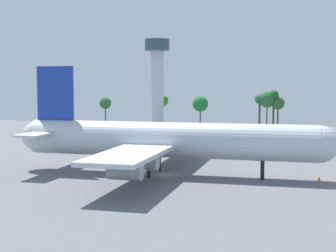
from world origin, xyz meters
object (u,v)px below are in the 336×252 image
at_px(catering_truck, 92,145).
at_px(control_tower, 157,74).
at_px(safety_cone_nose, 319,179).
at_px(cargo_airplane, 167,140).
at_px(pushback_tractor, 282,150).

bearing_deg(catering_truck, control_tower, 92.27).
bearing_deg(safety_cone_nose, cargo_airplane, -177.92).
distance_m(pushback_tractor, safety_cone_nose, 33.27).
xyz_separation_m(cargo_airplane, pushback_tractor, (19.44, 33.42, -5.32)).
height_order(catering_truck, pushback_tractor, catering_truck).
distance_m(safety_cone_nose, control_tower, 118.03).
height_order(cargo_airplane, catering_truck, cargo_airplane).
bearing_deg(catering_truck, pushback_tractor, 3.09).
xyz_separation_m(safety_cone_nose, control_tower, (-57.45, 101.07, 20.37)).
distance_m(catering_truck, pushback_tractor, 47.42).
relative_size(safety_cone_nose, control_tower, 0.02).
bearing_deg(cargo_airplane, pushback_tractor, 59.81).
bearing_deg(pushback_tractor, control_tower, 126.17).
xyz_separation_m(cargo_airplane, control_tower, (-30.73, 102.04, 14.38)).
xyz_separation_m(pushback_tractor, control_tower, (-50.17, 68.62, 19.70)).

